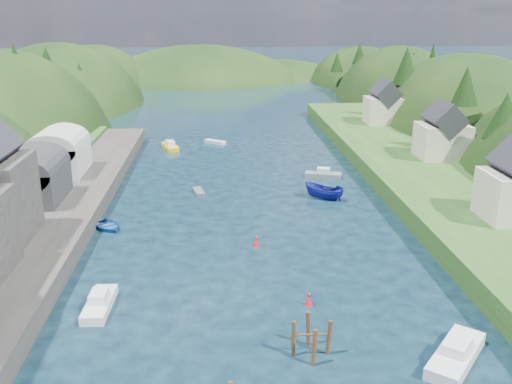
{
  "coord_description": "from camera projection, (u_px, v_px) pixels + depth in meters",
  "views": [
    {
      "loc": [
        -4.11,
        -32.54,
        23.5
      ],
      "look_at": [
        0.0,
        28.0,
        4.0
      ],
      "focal_mm": 40.0,
      "sensor_mm": 36.0,
      "label": 1
    }
  ],
  "objects": [
    {
      "name": "hillside_left",
      "position": [
        5.0,
        182.0,
        109.15
      ],
      "size": [
        44.0,
        245.56,
        52.0
      ],
      "color": "black",
      "rests_on": "ground"
    },
    {
      "name": "quay_left",
      "position": [
        16.0,
        251.0,
        55.5
      ],
      "size": [
        12.0,
        110.0,
        2.0
      ],
      "primitive_type": "cube",
      "color": "#2D2B28",
      "rests_on": "ground"
    },
    {
      "name": "channel_buoy_far",
      "position": [
        256.0,
        242.0,
        59.21
      ],
      "size": [
        0.7,
        0.7,
        1.1
      ],
      "color": "#B60E1C",
      "rests_on": "ground"
    },
    {
      "name": "right_bank_cottages",
      "position": [
        435.0,
        134.0,
        84.29
      ],
      "size": [
        9.0,
        59.24,
        8.41
      ],
      "color": "beige",
      "rests_on": "terrace_right"
    },
    {
      "name": "far_hills",
      "position": [
        232.0,
        108.0,
        207.02
      ],
      "size": [
        103.0,
        68.0,
        44.0
      ],
      "color": "black",
      "rests_on": "ground"
    },
    {
      "name": "hillside_right",
      "position": [
        463.0,
        170.0,
        114.77
      ],
      "size": [
        36.0,
        245.56,
        48.0
      ],
      "color": "black",
      "rests_on": "ground"
    },
    {
      "name": "hill_trees",
      "position": [
        236.0,
        85.0,
        97.2
      ],
      "size": [
        92.05,
        146.61,
        12.55
      ],
      "color": "black",
      "rests_on": "ground"
    },
    {
      "name": "channel_buoy_near",
      "position": [
        309.0,
        300.0,
        47.34
      ],
      "size": [
        0.7,
        0.7,
        1.1
      ],
      "color": "#B60E1C",
      "rests_on": "ground"
    },
    {
      "name": "boat_sheds",
      "position": [
        45.0,
        160.0,
        72.11
      ],
      "size": [
        7.0,
        21.0,
        7.5
      ],
      "color": "#2D2D30",
      "rests_on": "quay_left"
    },
    {
      "name": "moored_boats",
      "position": [
        237.0,
        270.0,
        52.39
      ],
      "size": [
        34.63,
        90.25,
        2.19
      ],
      "color": "#1B5199",
      "rests_on": "ground"
    },
    {
      "name": "terrace_right",
      "position": [
        433.0,
        181.0,
        77.6
      ],
      "size": [
        16.0,
        120.0,
        2.4
      ],
      "primitive_type": "cube",
      "color": "#234719",
      "rests_on": "ground"
    },
    {
      "name": "ground",
      "position": [
        246.0,
        173.0,
        85.85
      ],
      "size": [
        600.0,
        600.0,
        0.0
      ],
      "primitive_type": "plane",
      "color": "black",
      "rests_on": "ground"
    },
    {
      "name": "piling_cluster_far",
      "position": [
        311.0,
        341.0,
        40.34
      ],
      "size": [
        3.0,
        2.82,
        3.3
      ],
      "color": "#382314",
      "rests_on": "ground"
    }
  ]
}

